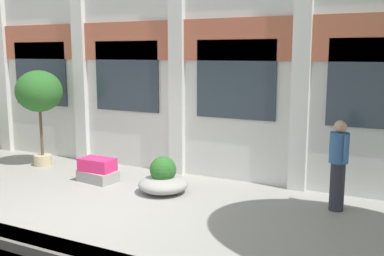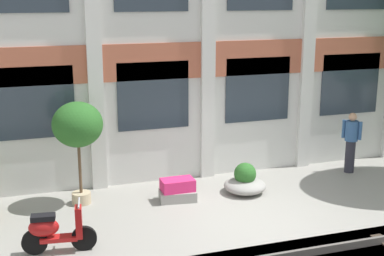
{
  "view_description": "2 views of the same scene",
  "coord_description": "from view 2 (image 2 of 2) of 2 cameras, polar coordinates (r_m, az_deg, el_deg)",
  "views": [
    {
      "loc": [
        5.02,
        -6.31,
        2.82
      ],
      "look_at": [
        1.02,
        1.48,
        1.35
      ],
      "focal_mm": 42.0,
      "sensor_mm": 36.0,
      "label": 1
    },
    {
      "loc": [
        -4.58,
        -9.98,
        4.73
      ],
      "look_at": [
        -0.74,
        1.73,
        1.61
      ],
      "focal_mm": 50.0,
      "sensor_mm": 36.0,
      "label": 2
    }
  ],
  "objects": [
    {
      "name": "ground_plane",
      "position": [
        11.96,
        6.04,
        -9.18
      ],
      "size": [
        80.0,
        80.0,
        0.0
      ],
      "primitive_type": "plane",
      "color": "gray"
    },
    {
      "name": "apartment_facade",
      "position": [
        13.81,
        1.31,
        9.24
      ],
      "size": [
        17.43,
        0.64,
        7.08
      ],
      "color": "silver",
      "rests_on": "ground"
    },
    {
      "name": "potted_plant_low_pan",
      "position": [
        12.21,
        -12.1,
        0.06
      ],
      "size": [
        1.14,
        1.14,
        2.39
      ],
      "color": "tan",
      "rests_on": "ground"
    },
    {
      "name": "potted_plant_square_trough",
      "position": [
        12.59,
        -1.54,
        -6.66
      ],
      "size": [
        0.91,
        0.63,
        0.52
      ],
      "color": "gray",
      "rests_on": "ground"
    },
    {
      "name": "potted_plant_wide_bowl",
      "position": [
        13.12,
        5.66,
        -5.76
      ],
      "size": [
        1.03,
        1.03,
        0.75
      ],
      "color": "gray",
      "rests_on": "ground"
    },
    {
      "name": "scooter_second_parked",
      "position": [
        10.43,
        -14.38,
        -10.57
      ],
      "size": [
        1.38,
        0.51,
        0.98
      ],
      "rotation": [
        0.0,
        0.0,
        6.15
      ],
      "color": "black",
      "rests_on": "ground"
    },
    {
      "name": "resident_by_doorway",
      "position": [
        14.97,
        16.6,
        -1.3
      ],
      "size": [
        0.38,
        0.42,
        1.65
      ],
      "rotation": [
        0.0,
        0.0,
        -2.42
      ],
      "color": "#282833",
      "rests_on": "ground"
    }
  ]
}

